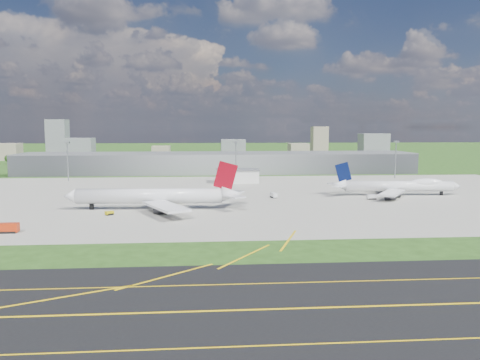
{
  "coord_description": "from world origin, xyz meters",
  "views": [
    {
      "loc": [
        -11.09,
        -196.43,
        35.16
      ],
      "look_at": [
        6.51,
        33.94,
        9.0
      ],
      "focal_mm": 35.0,
      "sensor_mm": 36.0,
      "label": 1
    }
  ],
  "objects": [
    {
      "name": "bldg_tall_w",
      "position": [
        -180.0,
        360.0,
        22.0
      ],
      "size": [
        22.0,
        20.0,
        44.0
      ],
      "primitive_type": "cube",
      "color": "slate",
      "rests_on": "ground"
    },
    {
      "name": "bldg_w",
      "position": [
        -140.0,
        300.0,
        12.0
      ],
      "size": [
        28.0,
        22.0,
        24.0
      ],
      "primitive_type": "cube",
      "color": "slate",
      "rests_on": "ground"
    },
    {
      "name": "bldg_c",
      "position": [
        20.0,
        310.0,
        11.0
      ],
      "size": [
        26.0,
        20.0,
        22.0
      ],
      "primitive_type": "cube",
      "color": "slate",
      "rests_on": "ground"
    },
    {
      "name": "airliner_blue_quad",
      "position": [
        88.94,
        35.91,
        4.85
      ],
      "size": [
        66.87,
        52.32,
        17.46
      ],
      "rotation": [
        0.0,
        0.0,
        -0.07
      ],
      "color": "silver",
      "rests_on": "ground"
    },
    {
      "name": "airliner_red_twin",
      "position": [
        -31.86,
        3.53,
        5.57
      ],
      "size": [
        76.29,
        59.39,
        20.93
      ],
      "rotation": [
        0.0,
        0.0,
        3.09
      ],
      "color": "silver",
      "rests_on": "ground"
    },
    {
      "name": "taxiway",
      "position": [
        0.0,
        -110.0,
        0.03
      ],
      "size": [
        1400.0,
        60.0,
        0.06
      ],
      "primitive_type": "cube",
      "color": "black",
      "rests_on": "ground"
    },
    {
      "name": "ops_building",
      "position": [
        10.0,
        100.0,
        4.0
      ],
      "size": [
        26.0,
        16.0,
        8.0
      ],
      "primitive_type": "cube",
      "color": "silver",
      "rests_on": "ground"
    },
    {
      "name": "tug_yellow",
      "position": [
        -49.3,
        -8.35,
        0.86
      ],
      "size": [
        3.58,
        3.55,
        1.63
      ],
      "rotation": [
        0.0,
        0.0,
        0.77
      ],
      "color": "#BAA60A",
      "rests_on": "ground"
    },
    {
      "name": "bldg_tall_e",
      "position": [
        140.0,
        410.0,
        18.0
      ],
      "size": [
        20.0,
        18.0,
        36.0
      ],
      "primitive_type": "cube",
      "color": "gray",
      "rests_on": "ground"
    },
    {
      "name": "tree_e",
      "position": [
        70.0,
        275.0,
        5.51
      ],
      "size": [
        7.65,
        7.65,
        9.35
      ],
      "color": "#382314",
      "rests_on": "ground"
    },
    {
      "name": "tree_far_w",
      "position": [
        -200.0,
        270.0,
        5.18
      ],
      "size": [
        7.2,
        7.2,
        8.8
      ],
      "color": "#382314",
      "rests_on": "ground"
    },
    {
      "name": "ground",
      "position": [
        0.0,
        150.0,
        0.0
      ],
      "size": [
        1400.0,
        1400.0,
        0.0
      ],
      "primitive_type": "plane",
      "color": "#264816",
      "rests_on": "ground"
    },
    {
      "name": "tree_far_e",
      "position": [
        160.0,
        285.0,
        4.53
      ],
      "size": [
        6.3,
        6.3,
        7.7
      ],
      "color": "#382314",
      "rests_on": "ground"
    },
    {
      "name": "bldg_e",
      "position": [
        180.0,
        320.0,
        14.0
      ],
      "size": [
        30.0,
        22.0,
        28.0
      ],
      "primitive_type": "cube",
      "color": "slate",
      "rests_on": "ground"
    },
    {
      "name": "terminal",
      "position": [
        0.0,
        165.0,
        7.5
      ],
      "size": [
        300.0,
        42.0,
        15.0
      ],
      "primitive_type": "cube",
      "color": "gray",
      "rests_on": "ground"
    },
    {
      "name": "tree_c",
      "position": [
        -20.0,
        280.0,
        5.84
      ],
      "size": [
        8.1,
        8.1,
        9.9
      ],
      "color": "#382314",
      "rests_on": "ground"
    },
    {
      "name": "bldg_ce",
      "position": [
        100.0,
        350.0,
        8.0
      ],
      "size": [
        22.0,
        24.0,
        16.0
      ],
      "primitive_type": "cube",
      "color": "gray",
      "rests_on": "ground"
    },
    {
      "name": "apron",
      "position": [
        10.0,
        40.0,
        0.04
      ],
      "size": [
        360.0,
        190.0,
        0.08
      ],
      "primitive_type": "cube",
      "color": "#9A988C",
      "rests_on": "ground"
    },
    {
      "name": "mast_east",
      "position": [
        120.0,
        115.0,
        17.71
      ],
      "size": [
        3.5,
        2.0,
        25.9
      ],
      "color": "gray",
      "rests_on": "ground"
    },
    {
      "name": "tree_w",
      "position": [
        -110.0,
        265.0,
        4.86
      ],
      "size": [
        6.75,
        6.75,
        8.25
      ],
      "color": "#382314",
      "rests_on": "ground"
    },
    {
      "name": "van_white_far",
      "position": [
        70.2,
        23.43,
        1.21
      ],
      "size": [
        4.81,
        2.69,
        2.39
      ],
      "rotation": [
        0.0,
        0.0,
        0.12
      ],
      "color": "silver",
      "rests_on": "ground"
    },
    {
      "name": "bldg_far_w",
      "position": [
        -220.0,
        320.0,
        9.0
      ],
      "size": [
        24.0,
        20.0,
        18.0
      ],
      "primitive_type": "cube",
      "color": "gray",
      "rests_on": "ground"
    },
    {
      "name": "bldg_cw",
      "position": [
        -60.0,
        340.0,
        7.0
      ],
      "size": [
        20.0,
        18.0,
        14.0
      ],
      "primitive_type": "cube",
      "color": "gray",
      "rests_on": "ground"
    },
    {
      "name": "mast_center",
      "position": [
        10.0,
        115.0,
        17.71
      ],
      "size": [
        3.5,
        2.0,
        25.9
      ],
      "color": "gray",
      "rests_on": "ground"
    },
    {
      "name": "fire_truck",
      "position": [
        -76.91,
        -38.1,
        1.64
      ],
      "size": [
        7.37,
        3.0,
        3.28
      ],
      "rotation": [
        0.0,
        0.0,
        0.02
      ],
      "color": "#B72B0D",
      "rests_on": "ground"
    },
    {
      "name": "van_white_near",
      "position": [
        23.29,
        32.53,
        1.27
      ],
      "size": [
        3.29,
        5.31,
        2.52
      ],
      "rotation": [
        0.0,
        0.0,
        1.81
      ],
      "color": "silver",
      "rests_on": "ground"
    },
    {
      "name": "mast_west",
      "position": [
        -100.0,
        115.0,
        17.71
      ],
      "size": [
        3.5,
        2.0,
        25.9
      ],
      "color": "gray",
      "rests_on": "ground"
    }
  ]
}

